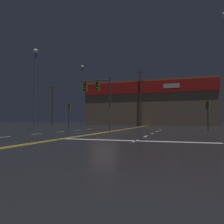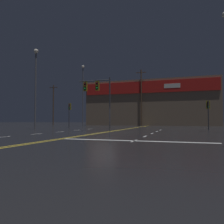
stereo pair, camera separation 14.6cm
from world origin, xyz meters
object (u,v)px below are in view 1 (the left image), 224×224
traffic_signal_median (97,91)px  streetlight_near_left (35,78)px  streetlight_far_median (82,88)px  traffic_signal_corner_northeast (208,108)px  traffic_signal_corner_northwest (69,110)px

traffic_signal_median → streetlight_near_left: bearing=166.1°
streetlight_near_left → streetlight_far_median: 15.89m
streetlight_near_left → traffic_signal_corner_northeast: bearing=15.1°
traffic_signal_corner_northwest → traffic_signal_corner_northeast: traffic_signal_corner_northwest is taller
traffic_signal_median → traffic_signal_corner_northwest: size_ratio=1.46×
streetlight_near_left → streetlight_far_median: bearing=93.9°
traffic_signal_corner_northeast → traffic_signal_median: bearing=-145.2°
traffic_signal_corner_northeast → streetlight_far_median: (-21.59, 10.31, 4.85)m
traffic_signal_corner_northwest → streetlight_far_median: 10.68m
traffic_signal_corner_northwest → traffic_signal_corner_northeast: (19.31, -0.98, -0.17)m
traffic_signal_corner_northwest → streetlight_near_left: (-1.19, -6.50, 3.68)m
streetlight_near_left → streetlight_far_median: (-1.08, 15.83, 0.99)m
traffic_signal_corner_northwest → streetlight_far_median: bearing=103.7°
traffic_signal_corner_northeast → streetlight_far_median: size_ratio=0.29×
traffic_signal_median → streetlight_near_left: streetlight_near_left is taller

